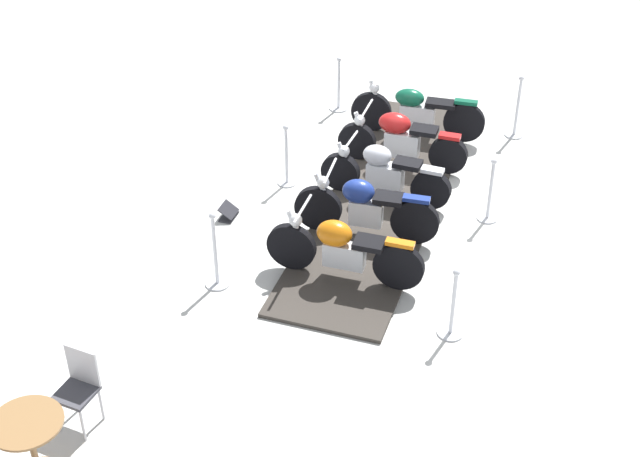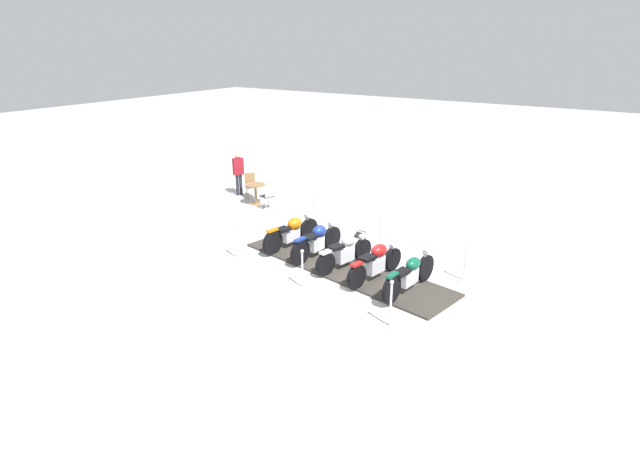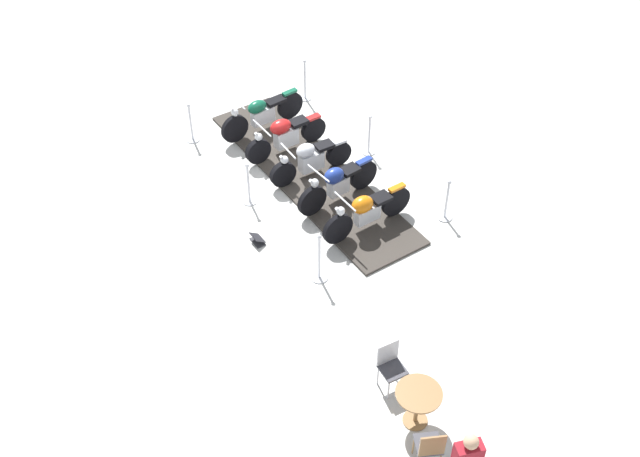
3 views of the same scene
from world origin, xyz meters
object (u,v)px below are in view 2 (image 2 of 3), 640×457
(motorcycle_chrome, at_px, (345,251))
(stanchion_left_mid, at_px, (302,275))
(cafe_table, at_px, (255,189))
(info_placard, at_px, (360,236))
(bystander_person, at_px, (238,170))
(stanchion_right_front, at_px, (465,269))
(cafe_chair_across_table, at_px, (268,195))
(motorcycle_maroon, at_px, (376,261))
(stanchion_left_front, at_px, (390,311))
(motorcycle_navy, at_px, (317,240))
(stanchion_left_rear, at_px, (236,248))
(motorcycle_copper, at_px, (292,231))
(stanchion_right_rear, at_px, (314,219))
(cafe_chair_near_table, at_px, (251,184))
(stanchion_right_mid, at_px, (381,241))
(motorcycle_forest, at_px, (410,274))

(motorcycle_chrome, bearing_deg, stanchion_left_mid, -177.60)
(stanchion_left_mid, bearing_deg, cafe_table, -40.81)
(info_placard, bearing_deg, bystander_person, 177.17)
(stanchion_right_front, distance_m, info_placard, 3.95)
(stanchion_right_front, distance_m, cafe_chair_across_table, 8.20)
(stanchion_left_mid, bearing_deg, motorcycle_maroon, -133.36)
(stanchion_left_front, bearing_deg, motorcycle_navy, -33.84)
(stanchion_left_mid, xyz_separation_m, stanchion_left_rear, (2.68, -0.50, -0.04))
(motorcycle_copper, xyz_separation_m, stanchion_left_mid, (-1.77, 1.99, -0.19))
(motorcycle_copper, relative_size, stanchion_right_rear, 1.88)
(stanchion_left_front, relative_size, cafe_chair_near_table, 1.13)
(info_placard, xyz_separation_m, bystander_person, (6.37, -1.52, 0.96))
(stanchion_right_mid, distance_m, info_placard, 1.32)
(motorcycle_chrome, relative_size, stanchion_left_front, 1.80)
(stanchion_right_mid, distance_m, cafe_chair_across_table, 5.49)
(stanchion_right_mid, bearing_deg, stanchion_right_rear, -10.56)
(motorcycle_maroon, relative_size, motorcycle_navy, 1.01)
(bystander_person, bearing_deg, motorcycle_copper, -2.92)
(motorcycle_chrome, xyz_separation_m, stanchion_right_rear, (2.39, -2.04, -0.13))
(stanchion_left_rear, xyz_separation_m, cafe_chair_across_table, (2.04, -4.03, 0.25))
(stanchion_left_rear, relative_size, bystander_person, 0.59)
(stanchion_right_rear, bearing_deg, motorcycle_navy, 126.34)
(stanchion_left_mid, distance_m, stanchion_left_front, 2.72)
(stanchion_left_front, height_order, cafe_chair_near_table, stanchion_left_front)
(stanchion_left_mid, bearing_deg, motorcycle_copper, -48.42)
(cafe_table, bearing_deg, stanchion_right_rear, 161.77)
(motorcycle_chrome, height_order, stanchion_left_rear, stanchion_left_rear)
(motorcycle_maroon, height_order, cafe_table, motorcycle_maroon)
(motorcycle_navy, xyz_separation_m, info_placard, (-0.25, -2.05, -0.48))
(motorcycle_forest, distance_m, bystander_person, 10.12)
(motorcycle_forest, relative_size, motorcycle_chrome, 1.13)
(motorcycle_maroon, bearing_deg, stanchion_left_mid, 146.56)
(stanchion_right_front, height_order, stanchion_right_rear, stanchion_right_rear)
(cafe_table, distance_m, cafe_chair_near_table, 0.83)
(stanchion_left_front, height_order, info_placard, stanchion_left_front)
(stanchion_right_front, xyz_separation_m, cafe_table, (8.77, -2.12, 0.27))
(motorcycle_navy, xyz_separation_m, stanchion_left_rear, (1.94, 1.29, -0.23))
(motorcycle_copper, relative_size, cafe_chair_near_table, 2.18)
(motorcycle_forest, xyz_separation_m, stanchion_left_rear, (5.04, 0.72, -0.21))
(motorcycle_navy, bearing_deg, cafe_table, 64.28)
(motorcycle_chrome, xyz_separation_m, bystander_person, (7.16, -3.76, 0.52))
(stanchion_right_rear, bearing_deg, motorcycle_maroon, 147.03)
(motorcycle_maroon, height_order, info_placard, motorcycle_maroon)
(motorcycle_forest, distance_m, stanchion_right_rear, 5.07)
(motorcycle_forest, height_order, cafe_table, motorcycle_forest)
(stanchion_left_mid, height_order, stanchion_left_front, stanchion_left_front)
(motorcycle_forest, distance_m, stanchion_left_rear, 5.10)
(motorcycle_forest, distance_m, motorcycle_navy, 3.16)
(motorcycle_forest, distance_m, motorcycle_maroon, 1.05)
(motorcycle_maroon, height_order, stanchion_left_mid, stanchion_left_mid)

